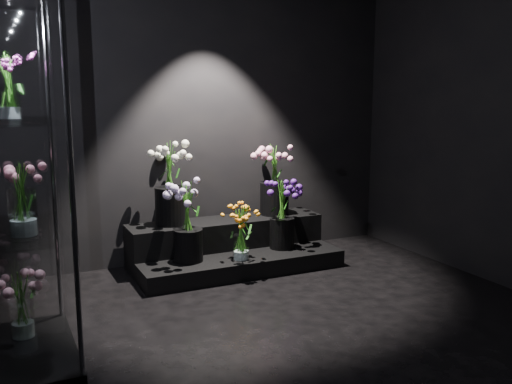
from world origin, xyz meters
TOP-DOWN VIEW (x-y plane):
  - floor at (0.00, 0.00)m, footprint 4.00×4.00m
  - wall_back at (0.00, 2.00)m, footprint 4.00×0.00m
  - display_riser at (0.17, 1.63)m, footprint 1.85×0.82m
  - display_case at (-1.69, 0.34)m, footprint 0.58×0.96m
  - bouquet_orange_bells at (0.12, 1.28)m, footprint 0.34×0.34m
  - bouquet_lilac at (-0.30, 1.43)m, footprint 0.43×0.43m
  - bouquet_purple at (0.62, 1.45)m, footprint 0.36×0.36m
  - bouquet_cream_roses at (-0.36, 1.77)m, footprint 0.47×0.47m
  - bouquet_pink_roses at (0.69, 1.75)m, footprint 0.44×0.44m
  - bouquet_case_pink at (-1.65, 0.19)m, footprint 0.29×0.29m
  - bouquet_case_magenta at (-1.67, 0.47)m, footprint 0.26×0.26m
  - bouquet_case_base_pink at (-1.68, 0.53)m, footprint 0.37×0.37m

SIDE VIEW (x-z plane):
  - floor at x=0.00m, z-range 0.00..0.00m
  - display_riser at x=0.17m, z-range -0.03..0.38m
  - bouquet_case_base_pink at x=-1.68m, z-range 0.11..0.54m
  - bouquet_orange_bells at x=0.12m, z-range 0.16..0.64m
  - bouquet_purple at x=0.62m, z-range 0.20..0.83m
  - bouquet_lilac at x=-0.30m, z-range 0.20..0.89m
  - bouquet_pink_roses at x=0.69m, z-range 0.44..1.12m
  - bouquet_cream_roses at x=-0.36m, z-range 0.47..1.22m
  - bouquet_case_pink at x=-1.65m, z-range 0.83..1.25m
  - display_case at x=-1.69m, z-range 0.00..2.11m
  - wall_back at x=0.00m, z-range -0.60..3.40m
  - bouquet_case_magenta at x=-1.67m, z-range 1.45..1.82m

